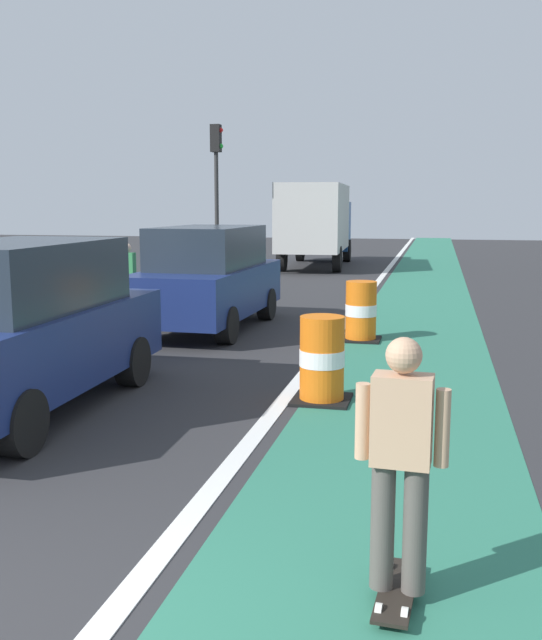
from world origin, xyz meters
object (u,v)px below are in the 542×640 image
Objects in this scene: skateboarder_on_lane at (401,462)px; pedestrian_crossing at (128,276)px; traffic_light_corner at (217,173)px; traffic_barrel_front at (322,360)px; traffic_barrel_mid at (361,312)px; delivery_truck_down_block at (317,220)px; pedestrian_waiting at (172,268)px; parked_suv_second at (209,277)px; parked_suv_nearest at (19,327)px.

pedestrian_crossing is at bearing 121.74° from skateboarder_on_lane.
traffic_barrel_front is at bearing -67.97° from traffic_light_corner.
traffic_barrel_mid is at bearing 97.54° from skateboarder_on_lane.
delivery_truck_down_block is 4.79× the size of pedestrian_waiting.
parked_suv_second reaches higher than traffic_barrel_front.
parked_suv_nearest is 20.91m from delivery_truck_down_block.
skateboarder_on_lane reaches higher than pedestrian_waiting.
delivery_truck_down_block is 11.21m from pedestrian_waiting.
parked_suv_second is at bearing 169.84° from traffic_barrel_mid.
pedestrian_crossing is 2.41m from pedestrian_waiting.
skateboarder_on_lane is 10.20m from parked_suv_second.
skateboarder_on_lane is 5.66m from parked_suv_nearest.
skateboarder_on_lane is at bearing -69.56° from traffic_light_corner.
traffic_barrel_front is 0.14× the size of delivery_truck_down_block.
traffic_barrel_mid is at bearing -77.51° from delivery_truck_down_block.
traffic_barrel_front is 1.00× the size of traffic_barrel_mid.
pedestrian_crossing is at bearing 131.06° from traffic_barrel_front.
skateboarder_on_lane is 24.57m from delivery_truck_down_block.
traffic_barrel_front is (3.05, -4.80, -0.50)m from parked_suv_second.
traffic_barrel_mid is 5.83m from pedestrian_crossing.
pedestrian_crossing is (-5.43, 6.23, 0.33)m from traffic_barrel_front.
pedestrian_waiting is at bearing -99.84° from delivery_truck_down_block.
skateboarder_on_lane is at bearing -75.05° from traffic_barrel_front.
skateboarder_on_lane is 1.55× the size of traffic_barrel_mid.
traffic_light_corner reaches higher than traffic_barrel_front.
traffic_barrel_mid is 0.21× the size of traffic_light_corner.
skateboarder_on_lane reaches higher than pedestrian_crossing.
traffic_barrel_mid is (3.09, -0.55, -0.50)m from parked_suv_second.
delivery_truck_down_block is (-0.32, 14.85, 0.81)m from parked_suv_second.
parked_suv_nearest is 1.00× the size of parked_suv_second.
parked_suv_nearest reaches higher than pedestrian_waiting.
pedestrian_waiting is (-6.47, 13.12, -0.05)m from skateboarder_on_lane.
skateboarder_on_lane is 8.81m from traffic_barrel_mid.
delivery_truck_down_block is (0.07, 20.89, 0.81)m from parked_suv_nearest.
pedestrian_waiting is at bearing 100.50° from parked_suv_nearest.
parked_suv_second is 2.79m from pedestrian_crossing.
traffic_barrel_front and traffic_barrel_mid have the same top height.
parked_suv_second is 14.87m from delivery_truck_down_block.
traffic_light_corner is 6.69m from pedestrian_waiting.
pedestrian_crossing is (-5.47, 1.99, 0.33)m from traffic_barrel_mid.
delivery_truck_down_block is at bearing 100.72° from skateboarder_on_lane.
parked_suv_nearest is (-4.64, 3.23, 0.12)m from skateboarder_on_lane.
skateboarder_on_lane is at bearing -65.41° from parked_suv_second.
pedestrian_waiting is at bearing 121.41° from traffic_barrel_front.
traffic_barrel_mid is (0.04, 4.24, 0.00)m from traffic_barrel_front.
traffic_light_corner is at bearing 98.97° from parked_suv_nearest.
delivery_truck_down_block is (-4.57, 24.12, 0.94)m from skateboarder_on_lane.
parked_suv_second is at bearing -59.92° from pedestrian_waiting.
parked_suv_second reaches higher than skateboarder_on_lane.
parked_suv_second is (0.39, 6.05, 0.00)m from parked_suv_nearest.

